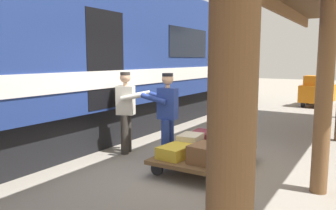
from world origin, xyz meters
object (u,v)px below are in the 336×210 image
object	(u,v)px
porter_in_overalls	(167,114)
suitcase_yellow_case	(176,151)
train_car	(56,55)
baggage_tug	(317,92)
suitcase_cream_canvas	(190,142)
suitcase_brown_leather	(208,154)
porter_by_door	(127,110)
luggage_cart	(205,155)
suitcase_maroon_trunk	(231,141)
suitcase_gray_aluminum	(220,150)
suitcase_burgundy_valise	(203,138)

from	to	relation	value
porter_in_overalls	suitcase_yellow_case	bearing A→B (deg)	133.01
train_car	baggage_tug	world-z (taller)	train_car
train_car	suitcase_cream_canvas	distance (m)	3.76
suitcase_yellow_case	suitcase_cream_canvas	xyz separation A→B (m)	(0.00, -0.54, 0.05)
suitcase_cream_canvas	porter_in_overalls	distance (m)	0.73
suitcase_brown_leather	porter_by_door	size ratio (longest dim) A/B	0.32
luggage_cart	suitcase_maroon_trunk	distance (m)	0.64
porter_by_door	suitcase_gray_aluminum	bearing A→B (deg)	178.44
suitcase_maroon_trunk	train_car	bearing A→B (deg)	9.47
porter_by_door	baggage_tug	distance (m)	10.01
train_car	luggage_cart	size ratio (longest dim) A/B	10.59
train_car	suitcase_burgundy_valise	size ratio (longest dim) A/B	38.23
suitcase_brown_leather	suitcase_cream_canvas	world-z (taller)	same
suitcase_gray_aluminum	baggage_tug	distance (m)	9.78
suitcase_burgundy_valise	suitcase_cream_canvas	distance (m)	0.54
train_car	porter_by_door	bearing A→B (deg)	-174.23
suitcase_gray_aluminum	suitcase_yellow_case	xyz separation A→B (m)	(0.59, 0.54, 0.01)
train_car	suitcase_yellow_case	distance (m)	3.80
train_car	suitcase_brown_leather	world-z (taller)	train_car
suitcase_gray_aluminum	suitcase_burgundy_valise	distance (m)	0.80
suitcase_gray_aluminum	suitcase_maroon_trunk	distance (m)	0.54
suitcase_burgundy_valise	porter_by_door	size ratio (longest dim) A/B	0.32
suitcase_brown_leather	porter_in_overalls	xyz separation A→B (m)	(1.14, -0.59, 0.48)
porter_in_overalls	porter_by_door	distance (m)	0.98
suitcase_burgundy_valise	suitcase_maroon_trunk	size ratio (longest dim) A/B	0.87
suitcase_gray_aluminum	porter_in_overalls	size ratio (longest dim) A/B	0.34
luggage_cart	suitcase_yellow_case	bearing A→B (deg)	60.98
train_car	baggage_tug	bearing A→B (deg)	-113.33
porter_by_door	suitcase_cream_canvas	bearing A→B (deg)	177.83
luggage_cart	suitcase_gray_aluminum	xyz separation A→B (m)	(-0.30, 0.00, 0.13)
suitcase_gray_aluminum	suitcase_maroon_trunk	size ratio (longest dim) A/B	0.92
porter_in_overalls	porter_by_door	size ratio (longest dim) A/B	1.00
suitcase_gray_aluminum	suitcase_burgundy_valise	xyz separation A→B (m)	(0.59, -0.54, 0.04)
suitcase_burgundy_valise	baggage_tug	world-z (taller)	baggage_tug
suitcase_burgundy_valise	suitcase_maroon_trunk	distance (m)	0.59
suitcase_brown_leather	train_car	bearing A→B (deg)	-5.81
suitcase_yellow_case	suitcase_brown_leather	world-z (taller)	suitcase_brown_leather
train_car	suitcase_burgundy_valise	world-z (taller)	train_car
suitcase_maroon_trunk	porter_in_overalls	xyz separation A→B (m)	(1.14, 0.48, 0.50)
suitcase_yellow_case	porter_by_door	bearing A→B (deg)	-21.17
suitcase_yellow_case	baggage_tug	world-z (taller)	baggage_tug
luggage_cart	suitcase_maroon_trunk	world-z (taller)	suitcase_maroon_trunk
baggage_tug	porter_by_door	bearing A→B (deg)	76.06
train_car	baggage_tug	distance (m)	10.88
luggage_cart	suitcase_cream_canvas	distance (m)	0.35
suitcase_yellow_case	suitcase_burgundy_valise	xyz separation A→B (m)	(0.00, -1.07, 0.03)
porter_in_overalls	baggage_tug	distance (m)	9.83
train_car	suitcase_burgundy_valise	distance (m)	3.82
suitcase_yellow_case	porter_in_overalls	xyz separation A→B (m)	(0.55, -0.59, 0.53)
suitcase_cream_canvas	porter_in_overalls	xyz separation A→B (m)	(0.55, -0.05, 0.48)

